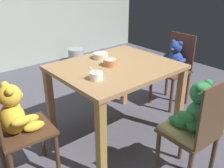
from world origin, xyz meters
name	(u,v)px	position (x,y,z in m)	size (l,w,h in m)	color
ground_plane	(115,133)	(0.00, 0.00, -0.02)	(5.20, 5.20, 0.04)	#4C4A54
dining_table	(115,76)	(0.00, 0.00, 0.64)	(1.10, 0.92, 0.75)	#9A754A
teddy_chair_near_left	(15,118)	(-0.99, 0.00, 0.57)	(0.44, 0.42, 0.94)	#472D1B
teddy_chair_near_right	(174,62)	(0.99, 0.04, 0.55)	(0.39, 0.38, 0.88)	#4F2E23
teddy_chair_near_front	(196,119)	(0.01, -0.88, 0.58)	(0.39, 0.38, 0.91)	#503A27
porridge_bowl_cream_far_center	(101,56)	(0.02, 0.25, 0.78)	(0.15, 0.15, 0.06)	beige
porridge_bowl_white_near_left	(96,76)	(-0.34, -0.15, 0.78)	(0.12, 0.11, 0.12)	silver
porridge_bowl_terracotta_center	(110,62)	(-0.04, 0.03, 0.78)	(0.13, 0.13, 0.06)	#BE7245
metal_pail	(76,56)	(0.91, 2.15, 0.13)	(0.28, 0.28, 0.25)	#93969B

